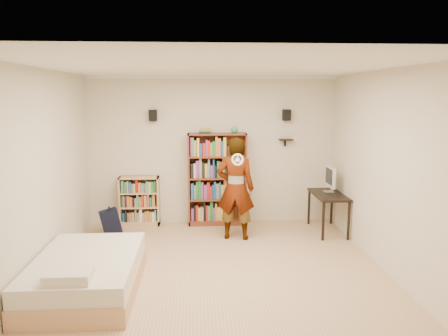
# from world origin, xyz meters

# --- Properties ---
(ground) EXTENTS (4.50, 5.00, 0.01)m
(ground) POSITION_xyz_m (0.00, 0.00, 0.00)
(ground) COLOR tan
(ground) RESTS_ON ground
(room_shell) EXTENTS (4.52, 5.02, 2.71)m
(room_shell) POSITION_xyz_m (0.00, 0.00, 1.76)
(room_shell) COLOR beige
(room_shell) RESTS_ON ground
(crown_molding) EXTENTS (4.50, 5.00, 0.06)m
(crown_molding) POSITION_xyz_m (0.00, 0.00, 2.67)
(crown_molding) COLOR white
(crown_molding) RESTS_ON room_shell
(speaker_left) EXTENTS (0.14, 0.12, 0.20)m
(speaker_left) POSITION_xyz_m (-1.05, 2.40, 2.00)
(speaker_left) COLOR black
(speaker_left) RESTS_ON room_shell
(speaker_right) EXTENTS (0.14, 0.12, 0.20)m
(speaker_right) POSITION_xyz_m (1.35, 2.40, 2.00)
(speaker_right) COLOR black
(speaker_right) RESTS_ON room_shell
(wall_shelf) EXTENTS (0.25, 0.16, 0.02)m
(wall_shelf) POSITION_xyz_m (1.35, 2.41, 1.55)
(wall_shelf) COLOR black
(wall_shelf) RESTS_ON room_shell
(tall_bookshelf) EXTENTS (1.06, 0.31, 1.68)m
(tall_bookshelf) POSITION_xyz_m (0.09, 2.35, 0.84)
(tall_bookshelf) COLOR brown
(tall_bookshelf) RESTS_ON ground
(low_bookshelf) EXTENTS (0.72, 0.27, 0.90)m
(low_bookshelf) POSITION_xyz_m (-1.33, 2.37, 0.45)
(low_bookshelf) COLOR tan
(low_bookshelf) RESTS_ON ground
(computer_desk) EXTENTS (0.50, 0.99, 0.68)m
(computer_desk) POSITION_xyz_m (1.98, 1.76, 0.34)
(computer_desk) COLOR black
(computer_desk) RESTS_ON ground
(imac) EXTENTS (0.14, 0.46, 0.45)m
(imac) POSITION_xyz_m (2.03, 1.90, 0.90)
(imac) COLOR silver
(imac) RESTS_ON computer_desk
(daybed) EXTENTS (1.21, 1.86, 0.55)m
(daybed) POSITION_xyz_m (-1.62, -0.36, 0.27)
(daybed) COLOR white
(daybed) RESTS_ON ground
(person) EXTENTS (0.68, 0.51, 1.69)m
(person) POSITION_xyz_m (0.35, 1.50, 0.85)
(person) COLOR black
(person) RESTS_ON ground
(wii_wheel) EXTENTS (0.19, 0.07, 0.20)m
(wii_wheel) POSITION_xyz_m (0.35, 1.18, 1.37)
(wii_wheel) COLOR silver
(wii_wheel) RESTS_ON person
(navy_bag) EXTENTS (0.39, 0.31, 0.45)m
(navy_bag) POSITION_xyz_m (-1.76, 1.85, 0.23)
(navy_bag) COLOR black
(navy_bag) RESTS_ON ground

